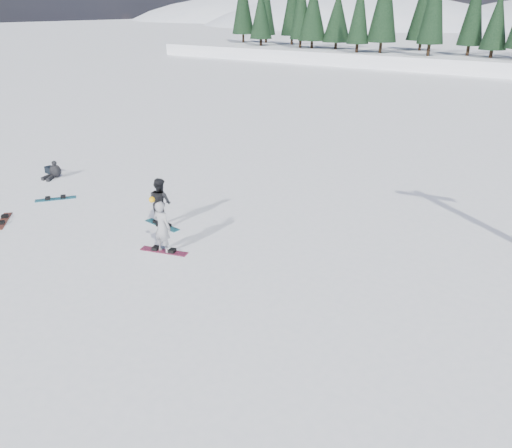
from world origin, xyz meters
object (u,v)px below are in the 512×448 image
Objects in this scene: snowboarder_man at (160,202)px; gear_bag at (50,170)px; seated_rider at (54,171)px; snowboard_loose_b at (3,221)px; snowboarder_woman at (162,227)px; snowboard_loose_a at (56,199)px.

snowboarder_man reaches higher than gear_bag.
seated_rider is 0.75m from gear_bag.
snowboard_loose_b is (-4.78, -2.89, -0.83)m from snowboarder_man.
snowboarder_woman is 3.95× the size of gear_bag.
gear_bag is at bearing 171.61° from snowboard_loose_b.
snowboarder_man is 5.25m from snowboard_loose_a.
snowboard_loose_b is at bearing -133.49° from snowboard_loose_a.
snowboarder_woman is at bearing 140.86° from snowboarder_man.
snowboarder_woman is at bearing -38.94° from seated_rider.
seated_rider is 4.82m from snowboard_loose_b.
gear_bag is (-0.70, 0.25, -0.14)m from seated_rider.
snowboarder_woman is 10.04m from gear_bag.
snowboard_loose_a is at bearing -9.83° from snowboarder_woman.
seated_rider reaches higher than gear_bag.
seated_rider is at bearing -3.46° from snowboarder_man.
snowboarder_woman reaches higher than gear_bag.
snowboarder_man is (-1.44, 1.39, 0.01)m from snowboarder_woman.
gear_bag is at bearing 137.03° from seated_rider.
snowboard_loose_b is at bearing -79.11° from seated_rider.
snowboarder_woman is 6.45m from snowboard_loose_b.
snowboard_loose_a is at bearing -58.23° from seated_rider.
snowboarder_man is 8.33m from gear_bag.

